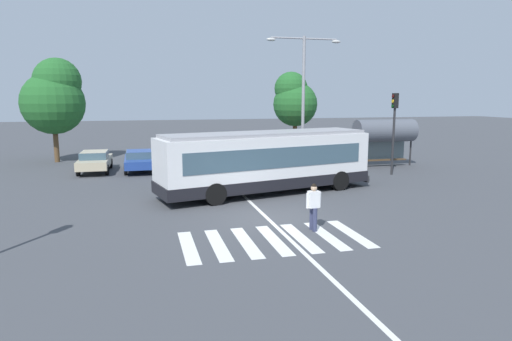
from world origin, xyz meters
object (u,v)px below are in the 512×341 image
at_px(bus_stop_shelter, 385,132).
at_px(parked_car_blue, 139,159).
at_px(parked_car_teal, 222,157).
at_px(parked_car_black, 260,155).
at_px(city_transit_bus, 267,162).
at_px(parked_car_champagne, 95,160).
at_px(parked_car_charcoal, 180,158).
at_px(background_tree_left, 54,97).
at_px(background_tree_right, 294,100).
at_px(twin_arm_street_lamp, 303,88).
at_px(traffic_light_far_corner, 394,121).
at_px(parked_car_red, 299,154).
at_px(pedestrian_crossing_street, 314,204).

bearing_deg(bus_stop_shelter, parked_car_blue, 172.39).
bearing_deg(parked_car_teal, parked_car_black, 3.69).
xyz_separation_m(city_transit_bus, parked_car_teal, (-0.75, 8.47, -0.82)).
bearing_deg(parked_car_champagne, parked_car_charcoal, -3.87).
relative_size(background_tree_left, background_tree_right, 1.12).
height_order(parked_car_teal, twin_arm_street_lamp, twin_arm_street_lamp).
bearing_deg(parked_car_champagne, twin_arm_street_lamp, -12.53).
height_order(parked_car_champagne, background_tree_left, background_tree_left).
relative_size(parked_car_blue, twin_arm_street_lamp, 0.53).
bearing_deg(background_tree_right, parked_car_charcoal, -154.03).
height_order(city_transit_bus, parked_car_charcoal, city_transit_bus).
relative_size(parked_car_champagne, parked_car_blue, 1.00).
bearing_deg(city_transit_bus, parked_car_charcoal, 112.84).
bearing_deg(traffic_light_far_corner, parked_car_red, 128.45).
height_order(pedestrian_crossing_street, bus_stop_shelter, bus_stop_shelter).
bearing_deg(parked_car_teal, twin_arm_street_lamp, -27.21).
bearing_deg(background_tree_right, background_tree_left, 176.50).
distance_m(pedestrian_crossing_street, parked_car_blue, 16.19).
height_order(parked_car_blue, parked_car_charcoal, same).
bearing_deg(background_tree_left, parked_car_champagne, -60.63).
distance_m(parked_car_charcoal, parked_car_black, 5.60).
distance_m(city_transit_bus, parked_car_red, 9.70).
bearing_deg(parked_car_teal, bus_stop_shelter, -11.13).
bearing_deg(pedestrian_crossing_street, parked_car_black, 81.94).
xyz_separation_m(parked_car_charcoal, parked_car_teal, (2.83, -0.03, 0.00)).
bearing_deg(parked_car_charcoal, pedestrian_crossing_street, -77.05).
distance_m(pedestrian_crossing_street, twin_arm_street_lamp, 13.88).
bearing_deg(parked_car_black, pedestrian_crossing_street, -98.06).
bearing_deg(background_tree_right, parked_car_blue, -158.99).
xyz_separation_m(city_transit_bus, twin_arm_street_lamp, (4.12, 5.96, 3.72)).
relative_size(traffic_light_far_corner, bus_stop_shelter, 1.16).
distance_m(bus_stop_shelter, background_tree_left, 23.77).
bearing_deg(parked_car_teal, background_tree_left, 152.56).
distance_m(parked_car_teal, twin_arm_street_lamp, 7.12).
distance_m(parked_car_charcoal, twin_arm_street_lamp, 9.29).
height_order(city_transit_bus, bus_stop_shelter, bus_stop_shelter).
bearing_deg(parked_car_black, parked_car_red, -4.92).
distance_m(pedestrian_crossing_street, parked_car_teal, 15.00).
xyz_separation_m(twin_arm_street_lamp, background_tree_right, (1.94, 7.24, -0.76)).
bearing_deg(city_transit_bus, parked_car_blue, 126.03).
bearing_deg(parked_car_black, background_tree_right, 48.38).
xyz_separation_m(pedestrian_crossing_street, parked_car_teal, (-0.63, 14.98, -0.20)).
bearing_deg(parked_car_black, parked_car_charcoal, -178.51).
height_order(pedestrian_crossing_street, parked_car_champagne, pedestrian_crossing_street).
relative_size(city_transit_bus, traffic_light_far_corner, 2.27).
bearing_deg(bus_stop_shelter, traffic_light_far_corner, -112.28).
distance_m(parked_car_blue, parked_car_charcoal, 2.60).
bearing_deg(parked_car_teal, parked_car_blue, 179.69).
bearing_deg(city_transit_bus, background_tree_left, 129.99).
xyz_separation_m(pedestrian_crossing_street, parked_car_black, (2.15, 15.16, -0.20)).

